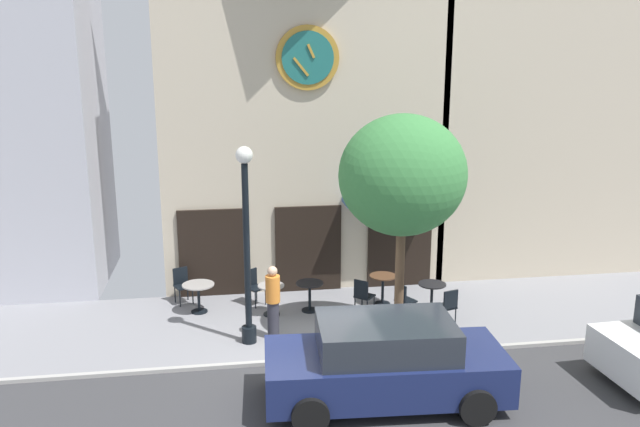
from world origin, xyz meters
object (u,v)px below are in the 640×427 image
Objects in this scene: street_lamp at (247,246)px; parked_car_navy at (385,362)px; cafe_table_center_right at (271,295)px; cafe_table_near_door at (383,284)px; cafe_chair_facing_wall at (363,294)px; cafe_table_near_curb at (198,291)px; cafe_chair_near_lamp at (182,283)px; cafe_chair_facing_street at (448,305)px; pedestrian_orange at (273,301)px; cafe_chair_curbside at (253,284)px; cafe_table_center at (310,291)px; cafe_chair_by_entrance at (403,298)px; street_tree at (403,176)px; cafe_table_leftmost at (432,292)px.

parked_car_navy is at bearing -50.91° from street_lamp.
cafe_table_near_door is (2.82, 0.25, 0.02)m from cafe_table_center_right.
parked_car_navy is (-0.47, -3.99, 0.23)m from cafe_chair_facing_wall.
cafe_table_near_curb is (-1.13, 1.89, -1.66)m from street_lamp.
cafe_chair_near_lamp is (-1.57, 2.61, -1.66)m from street_lamp.
parked_car_navy reaches higher than cafe_chair_facing_street.
parked_car_navy is at bearing -59.35° from pedestrian_orange.
cafe_chair_curbside is 5.50m from parked_car_navy.
cafe_table_near_curb is 0.86× the size of cafe_chair_facing_wall.
cafe_table_near_door reaches higher than cafe_table_center_right.
street_lamp is 4.79× the size of cafe_chair_facing_wall.
street_lamp reaches higher than cafe_chair_facing_street.
cafe_chair_near_lamp is at bearing 120.92° from cafe_table_near_curb.
cafe_table_near_curb is 2.45m from pedestrian_orange.
pedestrian_orange is (-2.24, -1.00, 0.33)m from cafe_chair_facing_wall.
cafe_table_near_curb is at bearing 126.02° from parked_car_navy.
cafe_chair_near_lamp is at bearing 130.46° from pedestrian_orange.
cafe_table_center is at bearing 155.33° from cafe_chair_facing_street.
street_lamp is at bearing -95.54° from cafe_chair_curbside.
cafe_table_center_right is 0.99× the size of cafe_table_near_door.
cafe_table_near_door is 1.04m from cafe_chair_by_entrance.
cafe_chair_near_lamp is 0.54× the size of pedestrian_orange.
cafe_table_center is 0.81× the size of cafe_chair_near_lamp.
cafe_chair_near_lamp is at bearing 125.39° from parked_car_navy.
cafe_chair_by_entrance is (3.45, -1.52, 0.00)m from cafe_chair_curbside.
cafe_chair_facing_street is (1.34, 0.58, -3.15)m from street_tree.
street_lamp reaches higher than cafe_table_near_curb.
cafe_table_near_door is (3.42, 1.72, -1.66)m from street_lamp.
street_lamp is 2.31m from cafe_table_center_right.
street_tree is at bearing -49.47° from cafe_table_center.
cafe_table_leftmost is at bearing 13.16° from street_lamp.
cafe_chair_curbside is at bearing 156.30° from cafe_chair_by_entrance.
cafe_table_leftmost is at bearing -15.46° from cafe_chair_curbside.
cafe_table_near_curb is 0.47× the size of pedestrian_orange.
cafe_table_near_door is at bearing -2.22° from cafe_table_near_curb.
cafe_table_center is (-1.69, 1.97, -3.18)m from street_tree.
cafe_table_center_right is 2.21m from cafe_chair_facing_wall.
street_lamp is at bearing -59.09° from cafe_table_near_curb.
cafe_table_center_right is at bearing 171.54° from cafe_chair_facing_wall.
cafe_table_center_right is 4.18m from cafe_chair_facing_street.
cafe_chair_facing_street is 1.00× the size of cafe_chair_facing_wall.
cafe_table_near_curb is 5.87m from parked_car_navy.
cafe_table_near_curb is 1.01× the size of cafe_table_near_door.
cafe_table_center_right is at bearing 111.69° from parked_car_navy.
street_tree is 2.98× the size of pedestrian_orange.
cafe_chair_by_entrance and cafe_chair_near_lamp have the same top height.
street_lamp is 2.79m from cafe_chair_curbside.
cafe_chair_near_lamp is 0.20× the size of parked_car_navy.
cafe_table_near_door is 1.05× the size of cafe_table_leftmost.
street_lamp is at bearing -177.77° from cafe_chair_facing_street.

